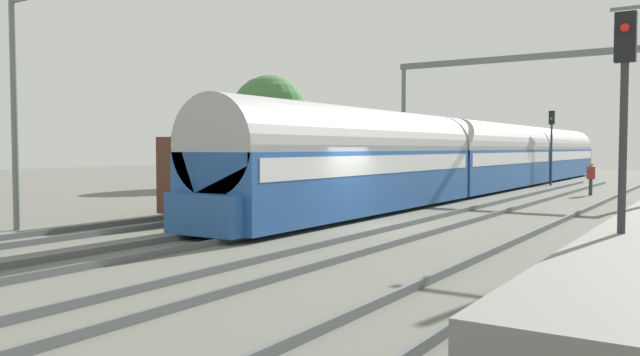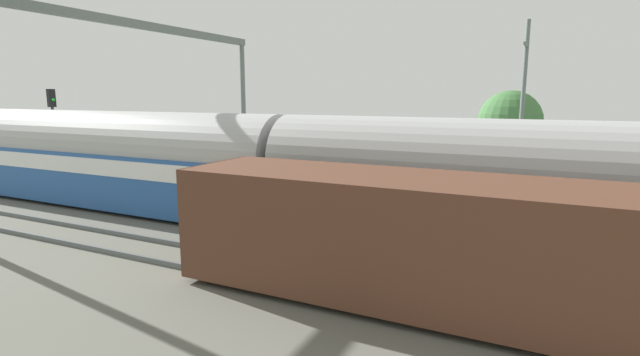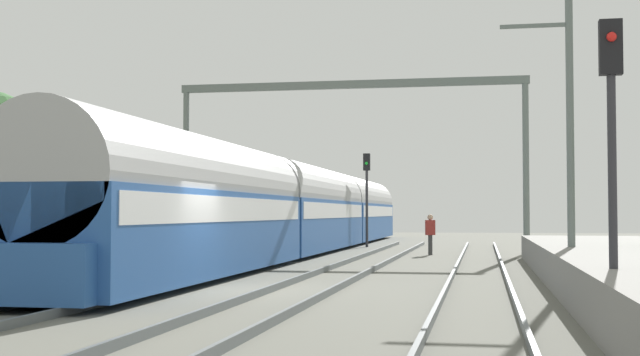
{
  "view_description": "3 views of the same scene",
  "coord_description": "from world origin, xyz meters",
  "px_view_note": "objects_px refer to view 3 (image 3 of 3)",
  "views": [
    {
      "loc": [
        9.57,
        -17.46,
        2.47
      ],
      "look_at": [
        -1.95,
        0.49,
        1.45
      ],
      "focal_mm": 35.37,
      "sensor_mm": 36.0,
      "label": 1
    },
    {
      "loc": [
        -15.72,
        3.11,
        4.61
      ],
      "look_at": [
        0.12,
        10.8,
        1.51
      ],
      "focal_mm": 26.35,
      "sensor_mm": 36.0,
      "label": 2
    },
    {
      "loc": [
        5.96,
        -19.3,
        1.8
      ],
      "look_at": [
        -0.98,
        17.51,
        3.31
      ],
      "focal_mm": 48.51,
      "sensor_mm": 36.0,
      "label": 3
    }
  ],
  "objects_px": {
    "passenger_train": "(306,209)",
    "catenary_gantry": "(350,124)",
    "railway_signal_near": "(612,128)",
    "person_crossing": "(430,231)",
    "railway_signal_far": "(367,187)",
    "freight_car": "(78,224)"
  },
  "relations": [
    {
      "from": "person_crossing",
      "to": "railway_signal_far",
      "type": "relative_size",
      "value": 0.35
    },
    {
      "from": "passenger_train",
      "to": "freight_car",
      "type": "xyz_separation_m",
      "value": [
        -3.9,
        -14.77,
        -0.5
      ]
    },
    {
      "from": "person_crossing",
      "to": "railway_signal_near",
      "type": "xyz_separation_m",
      "value": [
        4.26,
        -22.59,
        2.13
      ]
    },
    {
      "from": "railway_signal_near",
      "to": "passenger_train",
      "type": "bearing_deg",
      "value": 112.44
    },
    {
      "from": "passenger_train",
      "to": "catenary_gantry",
      "type": "height_order",
      "value": "catenary_gantry"
    },
    {
      "from": "passenger_train",
      "to": "freight_car",
      "type": "bearing_deg",
      "value": -104.8
    },
    {
      "from": "passenger_train",
      "to": "catenary_gantry",
      "type": "distance_m",
      "value": 4.38
    },
    {
      "from": "person_crossing",
      "to": "railway_signal_near",
      "type": "height_order",
      "value": "railway_signal_near"
    },
    {
      "from": "passenger_train",
      "to": "freight_car",
      "type": "distance_m",
      "value": 15.29
    },
    {
      "from": "passenger_train",
      "to": "railway_signal_near",
      "type": "distance_m",
      "value": 26.14
    },
    {
      "from": "passenger_train",
      "to": "railway_signal_far",
      "type": "relative_size",
      "value": 9.98
    },
    {
      "from": "freight_car",
      "to": "railway_signal_far",
      "type": "distance_m",
      "value": 22.11
    },
    {
      "from": "freight_car",
      "to": "person_crossing",
      "type": "height_order",
      "value": "freight_car"
    },
    {
      "from": "person_crossing",
      "to": "catenary_gantry",
      "type": "height_order",
      "value": "catenary_gantry"
    },
    {
      "from": "passenger_train",
      "to": "railway_signal_far",
      "type": "xyz_separation_m",
      "value": [
        1.92,
        6.49,
        1.19
      ]
    },
    {
      "from": "person_crossing",
      "to": "railway_signal_far",
      "type": "xyz_separation_m",
      "value": [
        -3.79,
        8.04,
        2.13
      ]
    },
    {
      "from": "railway_signal_near",
      "to": "catenary_gantry",
      "type": "height_order",
      "value": "catenary_gantry"
    },
    {
      "from": "railway_signal_far",
      "to": "catenary_gantry",
      "type": "bearing_deg",
      "value": -89.69
    },
    {
      "from": "passenger_train",
      "to": "railway_signal_near",
      "type": "height_order",
      "value": "railway_signal_near"
    },
    {
      "from": "person_crossing",
      "to": "railway_signal_near",
      "type": "bearing_deg",
      "value": -93.03
    },
    {
      "from": "catenary_gantry",
      "to": "passenger_train",
      "type": "bearing_deg",
      "value": -170.32
    },
    {
      "from": "passenger_train",
      "to": "railway_signal_far",
      "type": "distance_m",
      "value": 6.87
    }
  ]
}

